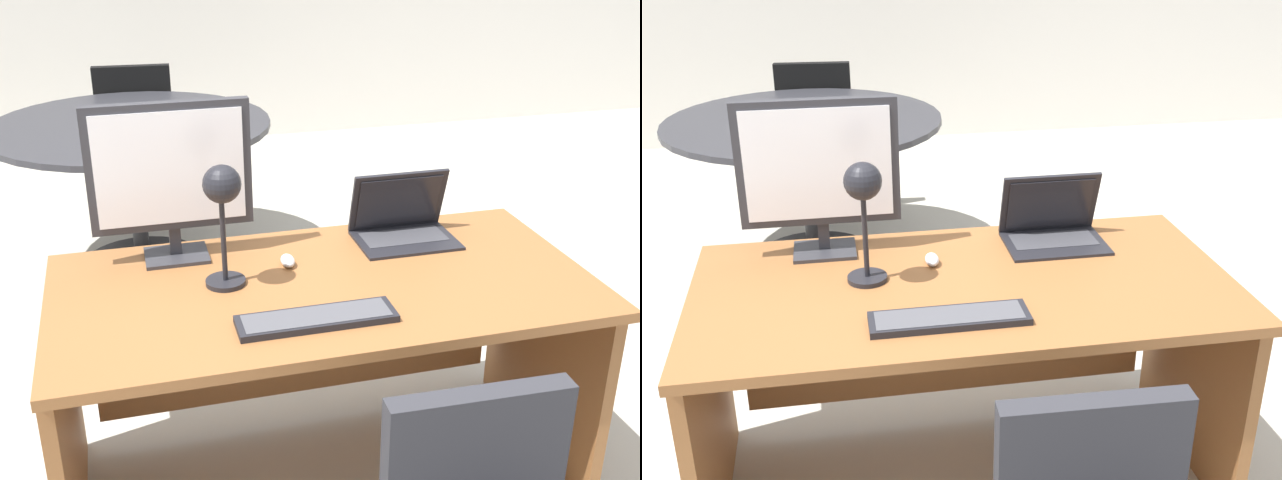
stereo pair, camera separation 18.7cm
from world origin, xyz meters
TOP-DOWN VIEW (x-y plane):
  - ground at (0.00, 1.50)m, footprint 12.00×12.00m
  - desk at (0.00, 0.05)m, footprint 1.62×0.83m
  - monitor at (-0.41, 0.29)m, footprint 0.50×0.16m
  - laptop at (0.35, 0.27)m, footprint 0.33×0.24m
  - keyboard at (-0.08, -0.23)m, footprint 0.44×0.12m
  - mouse at (-0.08, 0.14)m, footprint 0.04×0.08m
  - desk_lamp at (-0.29, 0.04)m, footprint 0.12×0.14m
  - meeting_table at (-0.49, 1.83)m, footprint 1.38×1.38m
  - meeting_chair_near at (-0.43, 2.71)m, footprint 0.56×0.56m

SIDE VIEW (x-z plane):
  - ground at x=0.00m, z-range 0.00..0.00m
  - meeting_chair_near at x=-0.43m, z-range -0.10..0.83m
  - desk at x=0.00m, z-range 0.15..0.87m
  - meeting_table at x=-0.49m, z-range 0.20..0.99m
  - keyboard at x=-0.08m, z-range 0.73..0.75m
  - mouse at x=-0.08m, z-range 0.73..0.76m
  - laptop at x=0.35m, z-range 0.68..0.91m
  - desk_lamp at x=-0.29m, z-range 0.81..1.19m
  - monitor at x=-0.41m, z-range 0.76..1.27m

